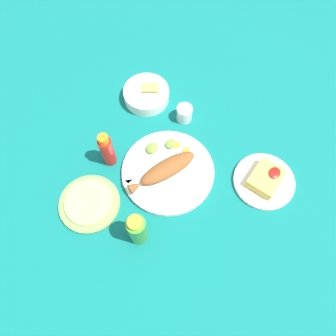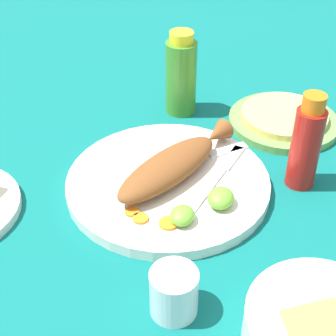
{
  "view_description": "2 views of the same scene",
  "coord_description": "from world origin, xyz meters",
  "px_view_note": "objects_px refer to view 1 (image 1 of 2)",
  "views": [
    {
      "loc": [
        -0.38,
        -0.27,
        1.03
      ],
      "look_at": [
        0.0,
        0.0,
        0.04
      ],
      "focal_mm": 35.0,
      "sensor_mm": 36.0,
      "label": 1
    },
    {
      "loc": [
        0.59,
        0.2,
        0.51
      ],
      "look_at": [
        0.0,
        0.0,
        0.04
      ],
      "focal_mm": 55.0,
      "sensor_mm": 36.0,
      "label": 2
    }
  ],
  "objects_px": {
    "fork_far": "(144,167)",
    "guacamole_bowl": "(146,94)",
    "hot_sauce_bottle_red": "(107,150)",
    "salt_cup": "(184,114)",
    "side_plate_fries": "(264,181)",
    "tortilla_plate": "(90,204)",
    "hot_sauce_bottle_green": "(137,230)",
    "fork_near": "(146,180)",
    "main_plate": "(168,172)",
    "fried_fish": "(165,170)"
  },
  "relations": [
    {
      "from": "main_plate",
      "to": "fork_far",
      "type": "distance_m",
      "value": 0.08
    },
    {
      "from": "hot_sauce_bottle_green",
      "to": "fried_fish",
      "type": "bearing_deg",
      "value": 14.55
    },
    {
      "from": "hot_sauce_bottle_red",
      "to": "salt_cup",
      "type": "xyz_separation_m",
      "value": [
        0.3,
        -0.11,
        -0.05
      ]
    },
    {
      "from": "hot_sauce_bottle_red",
      "to": "hot_sauce_bottle_green",
      "type": "relative_size",
      "value": 0.99
    },
    {
      "from": "fork_far",
      "to": "tortilla_plate",
      "type": "relative_size",
      "value": 0.92
    },
    {
      "from": "fork_near",
      "to": "salt_cup",
      "type": "height_order",
      "value": "salt_cup"
    },
    {
      "from": "hot_sauce_bottle_red",
      "to": "main_plate",
      "type": "bearing_deg",
      "value": -68.14
    },
    {
      "from": "fried_fish",
      "to": "side_plate_fries",
      "type": "distance_m",
      "value": 0.34
    },
    {
      "from": "fork_near",
      "to": "hot_sauce_bottle_green",
      "type": "xyz_separation_m",
      "value": [
        -0.16,
        -0.09,
        0.06
      ]
    },
    {
      "from": "guacamole_bowl",
      "to": "tortilla_plate",
      "type": "distance_m",
      "value": 0.47
    },
    {
      "from": "fork_far",
      "to": "hot_sauce_bottle_red",
      "type": "height_order",
      "value": "hot_sauce_bottle_red"
    },
    {
      "from": "salt_cup",
      "to": "side_plate_fries",
      "type": "height_order",
      "value": "salt_cup"
    },
    {
      "from": "tortilla_plate",
      "to": "hot_sauce_bottle_red",
      "type": "bearing_deg",
      "value": 16.61
    },
    {
      "from": "main_plate",
      "to": "fork_near",
      "type": "relative_size",
      "value": 2.2
    },
    {
      "from": "salt_cup",
      "to": "fork_near",
      "type": "bearing_deg",
      "value": -171.65
    },
    {
      "from": "hot_sauce_bottle_green",
      "to": "tortilla_plate",
      "type": "height_order",
      "value": "hot_sauce_bottle_green"
    },
    {
      "from": "fork_near",
      "to": "fork_far",
      "type": "distance_m",
      "value": 0.05
    },
    {
      "from": "hot_sauce_bottle_green",
      "to": "fork_near",
      "type": "bearing_deg",
      "value": 29.54
    },
    {
      "from": "hot_sauce_bottle_red",
      "to": "guacamole_bowl",
      "type": "xyz_separation_m",
      "value": [
        0.29,
        0.06,
        -0.05
      ]
    },
    {
      "from": "main_plate",
      "to": "hot_sauce_bottle_green",
      "type": "bearing_deg",
      "value": -167.19
    },
    {
      "from": "salt_cup",
      "to": "side_plate_fries",
      "type": "relative_size",
      "value": 0.3
    },
    {
      "from": "main_plate",
      "to": "fried_fish",
      "type": "height_order",
      "value": "fried_fish"
    },
    {
      "from": "fried_fish",
      "to": "hot_sauce_bottle_red",
      "type": "xyz_separation_m",
      "value": [
        -0.07,
        0.19,
        0.04
      ]
    },
    {
      "from": "salt_cup",
      "to": "fork_far",
      "type": "bearing_deg",
      "value": -178.66
    },
    {
      "from": "guacamole_bowl",
      "to": "tortilla_plate",
      "type": "height_order",
      "value": "guacamole_bowl"
    },
    {
      "from": "main_plate",
      "to": "hot_sauce_bottle_red",
      "type": "distance_m",
      "value": 0.22
    },
    {
      "from": "fork_far",
      "to": "tortilla_plate",
      "type": "distance_m",
      "value": 0.22
    },
    {
      "from": "fork_far",
      "to": "side_plate_fries",
      "type": "xyz_separation_m",
      "value": [
        0.2,
        -0.36,
        -0.01
      ]
    },
    {
      "from": "main_plate",
      "to": "hot_sauce_bottle_red",
      "type": "relative_size",
      "value": 2.01
    },
    {
      "from": "hot_sauce_bottle_red",
      "to": "side_plate_fries",
      "type": "bearing_deg",
      "value": -63.68
    },
    {
      "from": "salt_cup",
      "to": "tortilla_plate",
      "type": "bearing_deg",
      "value": 172.25
    },
    {
      "from": "hot_sauce_bottle_red",
      "to": "tortilla_plate",
      "type": "bearing_deg",
      "value": -163.39
    },
    {
      "from": "hot_sauce_bottle_red",
      "to": "side_plate_fries",
      "type": "height_order",
      "value": "hot_sauce_bottle_red"
    },
    {
      "from": "fork_far",
      "to": "guacamole_bowl",
      "type": "bearing_deg",
      "value": -135.04
    },
    {
      "from": "fork_far",
      "to": "guacamole_bowl",
      "type": "height_order",
      "value": "guacamole_bowl"
    },
    {
      "from": "fork_far",
      "to": "salt_cup",
      "type": "relative_size",
      "value": 2.99
    },
    {
      "from": "tortilla_plate",
      "to": "fork_near",
      "type": "bearing_deg",
      "value": -31.56
    },
    {
      "from": "main_plate",
      "to": "guacamole_bowl",
      "type": "relative_size",
      "value": 1.83
    },
    {
      "from": "fried_fish",
      "to": "hot_sauce_bottle_green",
      "type": "bearing_deg",
      "value": -142.97
    },
    {
      "from": "main_plate",
      "to": "fork_near",
      "type": "bearing_deg",
      "value": 151.78
    },
    {
      "from": "fried_fish",
      "to": "hot_sauce_bottle_red",
      "type": "distance_m",
      "value": 0.2
    },
    {
      "from": "fried_fish",
      "to": "fork_near",
      "type": "relative_size",
      "value": 1.75
    },
    {
      "from": "fork_far",
      "to": "hot_sauce_bottle_green",
      "type": "height_order",
      "value": "hot_sauce_bottle_green"
    },
    {
      "from": "hot_sauce_bottle_green",
      "to": "fork_far",
      "type": "bearing_deg",
      "value": 33.32
    },
    {
      "from": "guacamole_bowl",
      "to": "tortilla_plate",
      "type": "relative_size",
      "value": 0.85
    },
    {
      "from": "fried_fish",
      "to": "salt_cup",
      "type": "xyz_separation_m",
      "value": [
        0.23,
        0.08,
        -0.01
      ]
    },
    {
      "from": "main_plate",
      "to": "hot_sauce_bottle_green",
      "type": "distance_m",
      "value": 0.25
    },
    {
      "from": "hot_sauce_bottle_red",
      "to": "hot_sauce_bottle_green",
      "type": "distance_m",
      "value": 0.29
    },
    {
      "from": "hot_sauce_bottle_green",
      "to": "salt_cup",
      "type": "distance_m",
      "value": 0.47
    },
    {
      "from": "fried_fish",
      "to": "tortilla_plate",
      "type": "distance_m",
      "value": 0.27
    }
  ]
}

